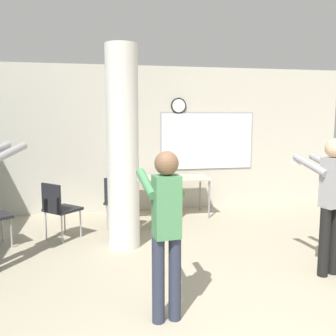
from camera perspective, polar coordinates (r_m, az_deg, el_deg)
The scene contains 9 objects.
wall_back at distance 7.37m, azimuth -2.60°, elevation 4.41°, with size 8.00×0.15×2.80m.
support_pillar at distance 5.20m, azimuth -6.91°, elevation 2.96°, with size 0.44×0.44×2.80m.
folding_table at distance 6.88m, azimuth -0.83°, elevation -1.91°, with size 1.73×0.71×0.72m.
bottle_on_table at distance 6.83m, azimuth -0.33°, elevation -0.82°, with size 0.06×0.06×0.23m.
waste_bin at distance 6.47m, azimuth -1.03°, elevation -7.25°, with size 0.26×0.26×0.31m.
chair_near_pillar at distance 5.84m, azimuth -16.30°, elevation -5.62°, with size 0.62×0.62×0.87m.
chair_table_left at distance 6.13m, azimuth -7.38°, elevation -4.74°, with size 0.60×0.60×0.87m.
person_playing_side at distance 4.68m, azimuth 23.48°, elevation -3.87°, with size 0.45×0.62×1.60m.
person_playing_front at distance 3.33m, azimuth -0.36°, elevation -8.31°, with size 0.38×0.60×1.55m.
Camera 1 is at (-1.08, -2.22, 1.83)m, focal length 40.00 mm.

